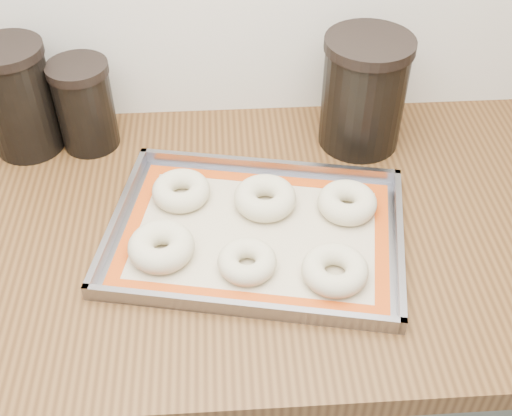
{
  "coord_description": "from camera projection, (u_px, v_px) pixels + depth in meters",
  "views": [
    {
      "loc": [
        0.1,
        0.92,
        1.63
      ],
      "look_at": [
        0.15,
        1.64,
        0.96
      ],
      "focal_mm": 45.0,
      "sensor_mm": 36.0,
      "label": 1
    }
  ],
  "objects": [
    {
      "name": "canister_mid",
      "position": [
        85.0,
        105.0,
        1.15
      ],
      "size": [
        0.11,
        0.11,
        0.17
      ],
      "color": "black",
      "rests_on": "countertop"
    },
    {
      "name": "baking_tray",
      "position": [
        256.0,
        232.0,
        1.02
      ],
      "size": [
        0.52,
        0.41,
        0.03
      ],
      "rotation": [
        0.0,
        0.0,
        -0.2
      ],
      "color": "gray",
      "rests_on": "countertop"
    },
    {
      "name": "bagel_back_mid",
      "position": [
        265.0,
        198.0,
        1.06
      ],
      "size": [
        0.13,
        0.13,
        0.04
      ],
      "primitive_type": "torus",
      "rotation": [
        0.0,
        0.0,
        -0.36
      ],
      "color": "beige",
      "rests_on": "baking_mat"
    },
    {
      "name": "cabinet",
      "position": [
        186.0,
        382.0,
        1.36
      ],
      "size": [
        3.0,
        0.65,
        0.86
      ],
      "primitive_type": "cube",
      "color": "#5D6458",
      "rests_on": "floor"
    },
    {
      "name": "bagel_back_right",
      "position": [
        347.0,
        202.0,
        1.05
      ],
      "size": [
        0.1,
        0.1,
        0.04
      ],
      "primitive_type": "torus",
      "rotation": [
        0.0,
        0.0,
        -0.04
      ],
      "color": "beige",
      "rests_on": "baking_mat"
    },
    {
      "name": "canister_left",
      "position": [
        18.0,
        99.0,
        1.13
      ],
      "size": [
        0.13,
        0.13,
        0.21
      ],
      "color": "black",
      "rests_on": "countertop"
    },
    {
      "name": "bagel_front_mid",
      "position": [
        247.0,
        262.0,
        0.96
      ],
      "size": [
        0.1,
        0.1,
        0.03
      ],
      "primitive_type": "torus",
      "rotation": [
        0.0,
        0.0,
        -0.12
      ],
      "color": "beige",
      "rests_on": "baking_mat"
    },
    {
      "name": "canister_right",
      "position": [
        364.0,
        92.0,
        1.14
      ],
      "size": [
        0.16,
        0.16,
        0.21
      ],
      "color": "black",
      "rests_on": "countertop"
    },
    {
      "name": "baking_mat",
      "position": [
        256.0,
        233.0,
        1.02
      ],
      "size": [
        0.47,
        0.37,
        0.0
      ],
      "rotation": [
        0.0,
        0.0,
        -0.2
      ],
      "color": "#C6B793",
      "rests_on": "baking_tray"
    },
    {
      "name": "bagel_front_right",
      "position": [
        335.0,
        270.0,
        0.94
      ],
      "size": [
        0.11,
        0.11,
        0.03
      ],
      "primitive_type": "torus",
      "rotation": [
        0.0,
        0.0,
        -0.16
      ],
      "color": "beige",
      "rests_on": "baking_mat"
    },
    {
      "name": "countertop",
      "position": [
        166.0,
        233.0,
        1.06
      ],
      "size": [
        3.06,
        0.68,
        0.04
      ],
      "primitive_type": "cube",
      "color": "brown",
      "rests_on": "cabinet"
    },
    {
      "name": "bagel_front_left",
      "position": [
        161.0,
        247.0,
        0.98
      ],
      "size": [
        0.12,
        0.12,
        0.04
      ],
      "primitive_type": "torus",
      "rotation": [
        0.0,
        0.0,
        -0.15
      ],
      "color": "beige",
      "rests_on": "baking_mat"
    },
    {
      "name": "bagel_back_left",
      "position": [
        181.0,
        191.0,
        1.07
      ],
      "size": [
        0.11,
        0.11,
        0.03
      ],
      "primitive_type": "torus",
      "rotation": [
        0.0,
        0.0,
        -0.15
      ],
      "color": "beige",
      "rests_on": "baking_mat"
    }
  ]
}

